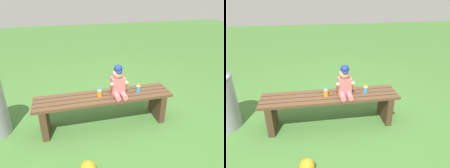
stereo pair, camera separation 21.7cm
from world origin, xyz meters
TOP-DOWN VIEW (x-y plane):
  - ground_plane at (0.00, 0.00)m, footprint 16.00×16.00m
  - park_bench at (0.00, 0.00)m, footprint 1.77×0.38m
  - child_figure at (0.19, -0.01)m, footprint 0.23×0.27m
  - sippy_cup_left at (-0.06, 0.01)m, footprint 0.06×0.06m
  - sippy_cup_right at (0.47, 0.01)m, footprint 0.06×0.06m
  - toy_ball at (-0.34, -0.78)m, footprint 0.16×0.16m

SIDE VIEW (x-z plane):
  - ground_plane at x=0.00m, z-range 0.00..0.00m
  - toy_ball at x=-0.34m, z-range 0.00..0.16m
  - park_bench at x=0.00m, z-range 0.08..0.52m
  - sippy_cup_left at x=-0.06m, z-range 0.44..0.56m
  - sippy_cup_right at x=0.47m, z-range 0.44..0.56m
  - child_figure at x=0.19m, z-range 0.41..0.82m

